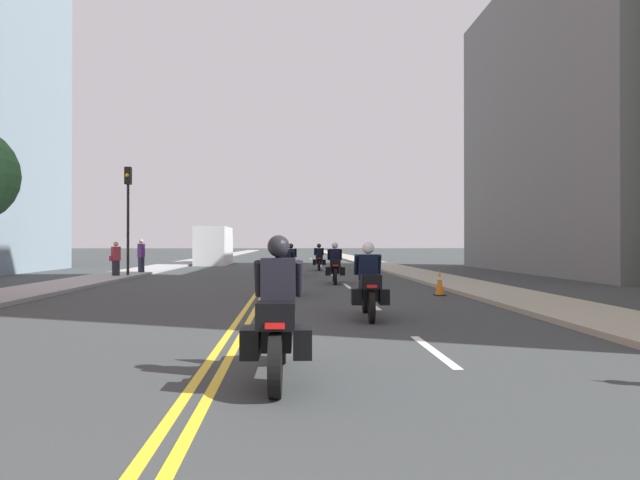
# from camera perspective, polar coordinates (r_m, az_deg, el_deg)

# --- Properties ---
(ground_plane) EXTENTS (264.00, 264.00, 0.00)m
(ground_plane) POSITION_cam_1_polar(r_m,az_deg,el_deg) (47.86, -4.28, -2.26)
(ground_plane) COLOR #35393A
(sidewalk_left) EXTENTS (2.41, 144.00, 0.12)m
(sidewalk_left) POSITION_cam_1_polar(r_m,az_deg,el_deg) (48.56, -12.96, -2.16)
(sidewalk_left) COLOR #97989A
(sidewalk_left) RESTS_ON ground
(sidewalk_right) EXTENTS (2.41, 144.00, 0.12)m
(sidewalk_right) POSITION_cam_1_polar(r_m,az_deg,el_deg) (48.27, 4.45, -2.17)
(sidewalk_right) COLOR #9E9D88
(sidewalk_right) RESTS_ON ground
(centreline_yellow_inner) EXTENTS (0.12, 132.00, 0.01)m
(centreline_yellow_inner) POSITION_cam_1_polar(r_m,az_deg,el_deg) (47.86, -4.43, -2.26)
(centreline_yellow_inner) COLOR yellow
(centreline_yellow_inner) RESTS_ON ground
(centreline_yellow_outer) EXTENTS (0.12, 132.00, 0.01)m
(centreline_yellow_outer) POSITION_cam_1_polar(r_m,az_deg,el_deg) (47.86, -4.14, -2.26)
(centreline_yellow_outer) COLOR yellow
(centreline_yellow_outer) RESTS_ON ground
(lane_dashes_white) EXTENTS (0.14, 56.40, 0.01)m
(lane_dashes_white) POSITION_cam_1_polar(r_m,az_deg,el_deg) (28.94, 1.03, -3.49)
(lane_dashes_white) COLOR silver
(lane_dashes_white) RESTS_ON ground
(building_right_1) EXTENTS (6.17, 17.93, 16.34)m
(building_right_1) POSITION_cam_1_polar(r_m,az_deg,el_deg) (32.73, 25.24, 11.29)
(building_right_1) COLOR slate
(building_right_1) RESTS_ON ground
(motorcycle_0) EXTENTS (0.77, 2.27, 1.68)m
(motorcycle_0) POSITION_cam_1_polar(r_m,az_deg,el_deg) (6.29, -4.46, -8.74)
(motorcycle_0) COLOR black
(motorcycle_0) RESTS_ON ground
(motorcycle_1) EXTENTS (0.78, 2.27, 1.62)m
(motorcycle_1) POSITION_cam_1_polar(r_m,az_deg,el_deg) (11.42, 5.16, -4.96)
(motorcycle_1) COLOR black
(motorcycle_1) RESTS_ON ground
(motorcycle_2) EXTENTS (0.77, 2.13, 1.64)m
(motorcycle_2) POSITION_cam_1_polar(r_m,az_deg,el_deg) (16.53, -3.76, -3.53)
(motorcycle_2) COLOR black
(motorcycle_2) RESTS_ON ground
(motorcycle_3) EXTENTS (0.78, 2.18, 1.64)m
(motorcycle_3) POSITION_cam_1_polar(r_m,az_deg,el_deg) (21.22, 1.59, -2.84)
(motorcycle_3) COLOR black
(motorcycle_3) RESTS_ON ground
(motorcycle_4) EXTENTS (0.78, 2.21, 1.59)m
(motorcycle_4) POSITION_cam_1_polar(r_m,az_deg,el_deg) (26.69, -3.12, -2.39)
(motorcycle_4) COLOR black
(motorcycle_4) RESTS_ON ground
(motorcycle_5) EXTENTS (0.77, 2.15, 1.58)m
(motorcycle_5) POSITION_cam_1_polar(r_m,az_deg,el_deg) (31.78, -0.11, -2.04)
(motorcycle_5) COLOR black
(motorcycle_5) RESTS_ON ground
(traffic_cone_0) EXTENTS (0.33, 0.33, 0.81)m
(traffic_cone_0) POSITION_cam_1_polar(r_m,az_deg,el_deg) (16.79, 12.55, -4.39)
(traffic_cone_0) COLOR black
(traffic_cone_0) RESTS_ON ground
(traffic_light_near) EXTENTS (0.28, 0.38, 5.11)m
(traffic_light_near) POSITION_cam_1_polar(r_m,az_deg,el_deg) (26.37, -19.66, 3.82)
(traffic_light_near) COLOR black
(traffic_light_near) RESTS_ON ground
(pedestrian_0) EXTENTS (0.46, 0.44, 1.67)m
(pedestrian_0) POSITION_cam_1_polar(r_m,az_deg,el_deg) (26.20, -20.82, -1.92)
(pedestrian_0) COLOR #262632
(pedestrian_0) RESTS_ON ground
(pedestrian_1) EXTENTS (0.45, 0.45, 1.80)m
(pedestrian_1) POSITION_cam_1_polar(r_m,az_deg,el_deg) (28.85, -18.41, -1.64)
(pedestrian_1) COLOR #242737
(pedestrian_1) RESTS_ON ground
(parked_truck) EXTENTS (2.20, 6.50, 2.80)m
(parked_truck) POSITION_cam_1_polar(r_m,az_deg,el_deg) (41.18, -11.07, -0.79)
(parked_truck) COLOR silver
(parked_truck) RESTS_ON ground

